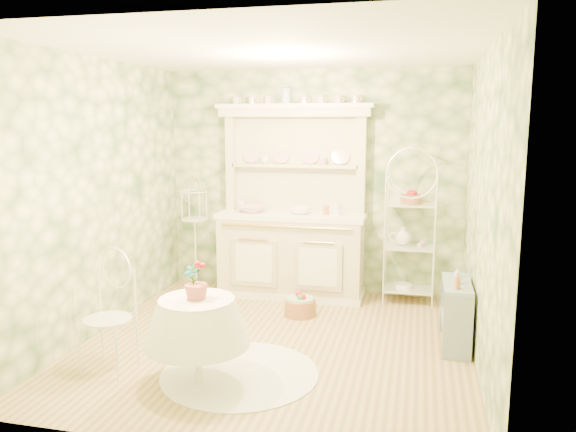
% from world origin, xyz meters
% --- Properties ---
extents(floor, '(3.60, 3.60, 0.00)m').
position_xyz_m(floor, '(0.00, 0.00, 0.00)').
color(floor, tan).
rests_on(floor, ground).
extents(ceiling, '(3.60, 3.60, 0.00)m').
position_xyz_m(ceiling, '(0.00, 0.00, 2.70)').
color(ceiling, white).
rests_on(ceiling, floor).
extents(wall_left, '(3.60, 3.60, 0.00)m').
position_xyz_m(wall_left, '(-1.80, 0.00, 1.35)').
color(wall_left, beige).
rests_on(wall_left, floor).
extents(wall_right, '(3.60, 3.60, 0.00)m').
position_xyz_m(wall_right, '(1.80, 0.00, 1.35)').
color(wall_right, beige).
rests_on(wall_right, floor).
extents(wall_back, '(3.60, 3.60, 0.00)m').
position_xyz_m(wall_back, '(0.00, 1.80, 1.35)').
color(wall_back, beige).
rests_on(wall_back, floor).
extents(wall_front, '(3.60, 3.60, 0.00)m').
position_xyz_m(wall_front, '(0.00, -1.80, 1.35)').
color(wall_front, beige).
rests_on(wall_front, floor).
extents(kitchen_dresser, '(1.87, 0.61, 2.29)m').
position_xyz_m(kitchen_dresser, '(-0.20, 1.52, 1.15)').
color(kitchen_dresser, beige).
rests_on(kitchen_dresser, floor).
extents(bakers_rack, '(0.55, 0.39, 1.75)m').
position_xyz_m(bakers_rack, '(1.18, 1.61, 0.87)').
color(bakers_rack, white).
rests_on(bakers_rack, floor).
extents(side_shelf, '(0.32, 0.75, 0.63)m').
position_xyz_m(side_shelf, '(1.65, 0.35, 0.32)').
color(side_shelf, '#8A9BA9').
rests_on(side_shelf, floor).
extents(round_table, '(0.64, 0.64, 0.68)m').
position_xyz_m(round_table, '(-0.39, -0.95, 0.34)').
color(round_table, white).
rests_on(round_table, floor).
extents(cafe_chair, '(0.49, 0.49, 0.85)m').
position_xyz_m(cafe_chair, '(-1.23, -0.87, 0.43)').
color(cafe_chair, white).
rests_on(cafe_chair, floor).
extents(birdcage_stand, '(0.37, 0.37, 1.46)m').
position_xyz_m(birdcage_stand, '(-1.38, 1.41, 0.73)').
color(birdcage_stand, white).
rests_on(birdcage_stand, floor).
extents(floor_basket, '(0.48, 0.48, 0.23)m').
position_xyz_m(floor_basket, '(0.06, 0.83, 0.12)').
color(floor_basket, '#AA6F45').
rests_on(floor_basket, floor).
extents(lace_rug, '(1.56, 1.56, 0.01)m').
position_xyz_m(lace_rug, '(-0.13, -0.69, 0.01)').
color(lace_rug, white).
rests_on(lace_rug, floor).
extents(bowl_floral, '(0.37, 0.37, 0.08)m').
position_xyz_m(bowl_floral, '(-0.67, 1.48, 1.02)').
color(bowl_floral, white).
rests_on(bowl_floral, kitchen_dresser).
extents(bowl_white, '(0.34, 0.34, 0.08)m').
position_xyz_m(bowl_white, '(-0.09, 1.49, 1.02)').
color(bowl_white, white).
rests_on(bowl_white, kitchen_dresser).
extents(cup_left, '(0.13, 0.13, 0.09)m').
position_xyz_m(cup_left, '(-0.57, 1.68, 1.61)').
color(cup_left, white).
rests_on(cup_left, kitchen_dresser).
extents(cup_right, '(0.11, 0.11, 0.08)m').
position_xyz_m(cup_right, '(0.15, 1.67, 1.61)').
color(cup_right, white).
rests_on(cup_right, kitchen_dresser).
extents(potted_geranium, '(0.17, 0.14, 0.27)m').
position_xyz_m(potted_geranium, '(-0.44, -0.92, 0.85)').
color(potted_geranium, '#3F7238').
rests_on(potted_geranium, round_table).
extents(bottle_amber, '(0.07, 0.07, 0.15)m').
position_xyz_m(bottle_amber, '(1.63, 0.14, 0.68)').
color(bottle_amber, '#B66534').
rests_on(bottle_amber, side_shelf).
extents(bottle_blue, '(0.07, 0.07, 0.12)m').
position_xyz_m(bottle_blue, '(1.64, 0.33, 0.65)').
color(bottle_blue, '#A0C2D7').
rests_on(bottle_blue, side_shelf).
extents(bottle_glass, '(0.09, 0.09, 0.08)m').
position_xyz_m(bottle_glass, '(1.66, 0.55, 0.65)').
color(bottle_glass, silver).
rests_on(bottle_glass, side_shelf).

